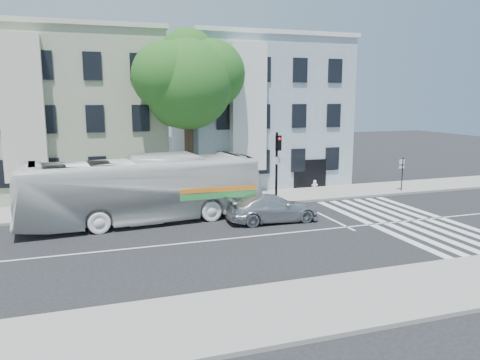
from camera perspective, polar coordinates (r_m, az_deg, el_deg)
name	(u,v)px	position (r m, az deg, el deg)	size (l,w,h in m)	color
ground	(229,239)	(22.65, -1.36, -7.18)	(120.00, 120.00, 0.00)	black
sidewalk_far	(192,202)	(30.11, -5.91, -2.74)	(80.00, 4.00, 0.15)	gray
sidewalk_near	(303,307)	(15.67, 7.71, -15.07)	(80.00, 4.00, 0.15)	gray
building_left	(72,115)	(35.69, -19.77, 7.51)	(12.00, 10.00, 11.00)	#979F85
building_right	(256,113)	(38.13, 1.97, 8.21)	(12.00, 10.00, 11.00)	#90A2AC
street_tree	(188,79)	(30.13, -6.38, 12.11)	(7.30, 5.90, 11.10)	#2D2116
bus	(143,189)	(25.78, -11.78, -1.12)	(13.02, 3.05, 3.63)	silver
sedan	(273,208)	(25.64, 4.00, -3.44)	(5.10, 2.07, 1.48)	silver
hedge	(139,204)	(28.31, -12.22, -2.86)	(8.50, 0.84, 0.70)	#26611F
traffic_signal	(277,158)	(29.21, 4.57, 2.64)	(0.47, 0.54, 4.59)	black
fire_hydrant	(315,185)	(33.78, 9.09, -0.61)	(0.42, 0.25, 0.76)	silver
far_sign_pole	(402,169)	(35.13, 19.15, 1.23)	(0.43, 0.16, 2.39)	black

